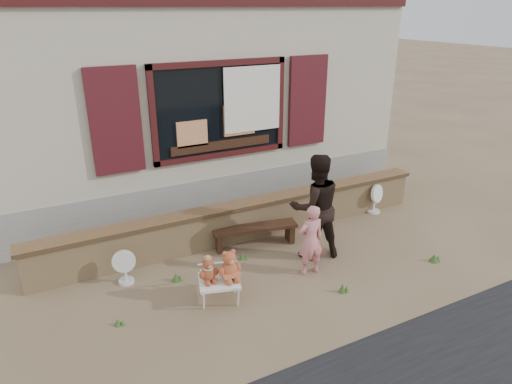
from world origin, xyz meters
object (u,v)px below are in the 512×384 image
teddy_bear_left (208,269)px  teddy_bear_right (229,264)px  folding_chair (219,282)px  adult (315,207)px  bench (255,231)px  child (311,240)px

teddy_bear_left → teddy_bear_right: teddy_bear_right is taller
folding_chair → adult: 1.96m
bench → teddy_bear_left: 1.70m
bench → adult: adult is taller
bench → teddy_bear_right: bearing=-118.7°
teddy_bear_left → adult: (1.96, 0.41, 0.34)m
bench → teddy_bear_right: teddy_bear_right is taller
teddy_bear_left → bench: bearing=58.2°
teddy_bear_right → bench: bearing=67.0°
bench → child: child is taller
teddy_bear_right → adult: 1.79m
folding_chair → teddy_bear_right: teddy_bear_right is taller
folding_chair → child: bearing=18.0°
bench → child: size_ratio=1.31×
teddy_bear_left → adult: 2.03m
bench → teddy_bear_right: size_ratio=3.27×
teddy_bear_left → child: size_ratio=0.33×
child → adult: size_ratio=0.65×
folding_chair → adult: (1.82, 0.45, 0.55)m
teddy_bear_left → adult: size_ratio=0.22×
bench → folding_chair: bearing=-123.3°
bench → teddy_bear_right: 1.58m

